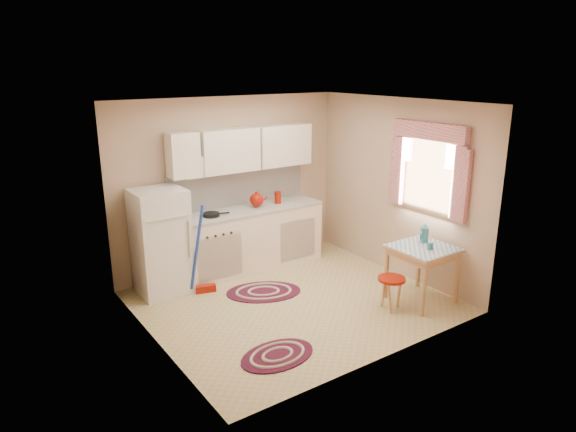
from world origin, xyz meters
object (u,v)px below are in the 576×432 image
Objects in this scene: fridge at (161,242)px; table at (421,274)px; stool at (391,293)px; base_cabinets at (249,240)px.

table is at bearing -39.36° from fridge.
base_cabinets is at bearing 109.32° from stool.
table is at bearing -3.98° from stool.
table is at bearing -60.21° from base_cabinets.
base_cabinets is (1.35, 0.05, -0.26)m from fridge.
table reaches higher than stool.
fridge reaches higher than stool.
table is 1.71× the size of stool.
base_cabinets is at bearing 119.79° from table.
fridge is 1.38m from base_cabinets.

